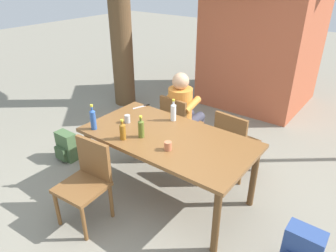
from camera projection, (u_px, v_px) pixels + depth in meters
The scene contains 16 objects.
ground_plane at pixel (168, 193), 3.66m from camera, with size 24.00×24.00×0.00m, color gray.
dining_table at pixel (168, 143), 3.34m from camera, with size 1.85×0.97×0.77m.
chair_far_left at pixel (178, 122), 4.21m from camera, with size 0.46×0.46×0.87m.
chair_far_right at pixel (234, 141), 3.76m from camera, with size 0.47×0.47×0.87m.
chair_near_left at pixel (87, 178), 3.10m from camera, with size 0.47×0.47×0.87m.
person_in_white_shirt at pixel (183, 109), 4.21m from camera, with size 0.47×0.62×1.18m.
bottle_clear at pixel (173, 111), 3.59m from camera, with size 0.06×0.06×0.26m.
bottle_amber at pixel (123, 131), 3.20m from camera, with size 0.06×0.06×0.23m.
bottle_blue at pixel (93, 119), 3.39m from camera, with size 0.06×0.06×0.29m.
bottle_olive at pixel (141, 128), 3.24m from camera, with size 0.06×0.06×0.25m.
cup_steel at pixel (127, 119), 3.57m from camera, with size 0.06×0.06×0.09m, color #B2B7BC.
cup_terracotta at pixel (168, 146), 3.04m from camera, with size 0.07×0.07×0.09m, color #BC6B47.
table_knife at pixel (143, 106), 3.99m from camera, with size 0.10×0.23×0.01m.
backpack_by_near_side at pixel (66, 147), 4.21m from camera, with size 0.28×0.21×0.40m.
backpack_by_far_side at pixel (302, 252), 2.64m from camera, with size 0.31×0.25×0.44m.
brick_kiosk at pixel (266, 19), 5.52m from camera, with size 2.05×1.99×2.95m.
Camera 1 is at (1.74, -2.30, 2.38)m, focal length 33.15 mm.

